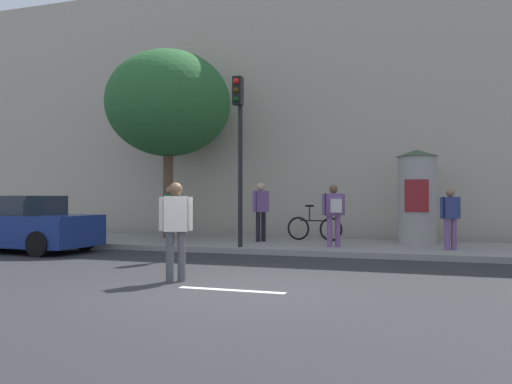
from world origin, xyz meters
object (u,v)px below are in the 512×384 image
Objects in this scene: pedestrian_with_bag at (170,210)px; parked_car_silver at (15,224)px; pedestrian_with_backpack at (334,210)px; bicycle_leaning at (314,228)px; pedestrian_in_red_top at (450,214)px; poster_column at (417,196)px; street_tree at (168,104)px; pedestrian_tallest at (261,207)px; traffic_light at (239,133)px; pedestrian_in_light_jacket at (176,223)px.

parked_car_silver is (-3.63, -2.08, -0.38)m from pedestrian_with_bag.
pedestrian_with_backpack is 0.94× the size of bicycle_leaning.
pedestrian_in_red_top is 0.88× the size of bicycle_leaning.
poster_column is at bearing 17.13° from pedestrian_with_bag.
street_tree reaches higher than pedestrian_with_backpack.
bicycle_leaning is (-3.01, 0.08, -0.98)m from poster_column.
street_tree is 3.69× the size of pedestrian_with_backpack.
street_tree is at bearing -174.62° from bicycle_leaning.
pedestrian_with_backpack is (4.71, 0.31, 0.03)m from pedestrian_with_bag.
parked_car_silver is at bearing -149.92° from pedestrian_tallest.
poster_column is 7.11m from pedestrian_with_bag.
poster_column is at bearing 2.69° from street_tree.
pedestrian_in_red_top is (0.83, -1.54, -0.45)m from poster_column.
pedestrian_with_bag is at bearing -176.23° from pedestrian_with_backpack.
parked_car_silver is (-11.25, -2.62, -0.33)m from pedestrian_in_red_top.
traffic_light is 2.57× the size of pedestrian_tallest.
pedestrian_with_bag is at bearing -60.53° from street_tree.
pedestrian_tallest is at bearing 90.49° from traffic_light.
pedestrian_with_backpack is (1.80, 5.62, 0.12)m from pedestrian_in_light_jacket.
pedestrian_in_light_jacket is (-3.87, -7.40, -0.49)m from poster_column.
poster_column reaches higher than pedestrian_with_backpack.
pedestrian_in_red_top reaches higher than parked_car_silver.
pedestrian_in_light_jacket is at bearing -107.72° from pedestrian_with_backpack.
pedestrian_in_light_jacket is at bearing -117.62° from poster_column.
street_tree is at bearing 145.31° from traffic_light.
traffic_light is 5.24m from pedestrian_in_light_jacket.
pedestrian_tallest is 0.39× the size of parked_car_silver.
pedestrian_tallest is (-5.30, 0.82, 0.13)m from pedestrian_in_red_top.
pedestrian_with_bag is 0.93× the size of pedestrian_tallest.
street_tree reaches higher than poster_column.
parked_car_silver is at bearing -164.02° from pedestrian_with_backpack.
poster_column is (4.45, 2.66, -1.66)m from traffic_light.
street_tree is at bearing 172.19° from pedestrian_in_red_top.
parked_car_silver is (-5.95, -3.45, -0.46)m from pedestrian_tallest.
poster_column reaches higher than parked_car_silver.
pedestrian_in_red_top is at bearing 4.12° from pedestrian_with_bag.
bicycle_leaning is at bearing 28.90° from pedestrian_tallest.
pedestrian_tallest reaches higher than pedestrian_with_backpack.
pedestrian_in_light_jacket is at bearing -26.31° from parked_car_silver.
traffic_light is at bearing 96.91° from pedestrian_in_light_jacket.
pedestrian_in_light_jacket is at bearing -61.27° from pedestrian_with_bag.
traffic_light reaches higher than pedestrian_tallest.
pedestrian_in_light_jacket is 1.05× the size of pedestrian_with_backpack.
pedestrian_with_backpack reaches higher than pedestrian_with_bag.
parked_car_silver is at bearing -124.90° from street_tree.
bicycle_leaning is 0.39× the size of parked_car_silver.
poster_column is 3.16m from bicycle_leaning.
pedestrian_with_backpack reaches higher than pedestrian_in_red_top.
pedestrian_tallest is 1.79m from bicycle_leaning.
poster_column is at bearing 9.18° from pedestrian_tallest.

